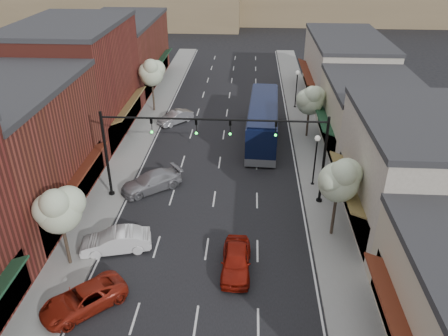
% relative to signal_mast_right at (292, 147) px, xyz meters
% --- Properties ---
extents(ground, '(160.00, 160.00, 0.00)m').
position_rel_signal_mast_right_xyz_m(ground, '(-5.62, -8.00, -4.62)').
color(ground, black).
rests_on(ground, ground).
extents(sidewalk_left, '(2.80, 73.00, 0.15)m').
position_rel_signal_mast_right_xyz_m(sidewalk_left, '(-14.02, 10.50, -4.55)').
color(sidewalk_left, gray).
rests_on(sidewalk_left, ground).
extents(sidewalk_right, '(2.80, 73.00, 0.15)m').
position_rel_signal_mast_right_xyz_m(sidewalk_right, '(2.78, 10.50, -4.55)').
color(sidewalk_right, gray).
rests_on(sidewalk_right, ground).
extents(curb_left, '(0.25, 73.00, 0.17)m').
position_rel_signal_mast_right_xyz_m(curb_left, '(-12.62, 10.50, -4.55)').
color(curb_left, gray).
rests_on(curb_left, ground).
extents(curb_right, '(0.25, 73.00, 0.17)m').
position_rel_signal_mast_right_xyz_m(curb_right, '(1.38, 10.50, -4.55)').
color(curb_right, gray).
rests_on(curb_right, ground).
extents(bldg_left_midnear, '(10.14, 14.10, 9.40)m').
position_rel_signal_mast_right_xyz_m(bldg_left_midnear, '(-19.85, -2.00, 0.03)').
color(bldg_left_midnear, maroon).
rests_on(bldg_left_midnear, ground).
extents(bldg_left_midfar, '(10.14, 14.10, 10.90)m').
position_rel_signal_mast_right_xyz_m(bldg_left_midfar, '(-19.86, 12.00, 0.78)').
color(bldg_left_midfar, maroon).
rests_on(bldg_left_midfar, ground).
extents(bldg_left_far, '(10.14, 18.10, 8.40)m').
position_rel_signal_mast_right_xyz_m(bldg_left_far, '(-19.84, 28.00, -0.46)').
color(bldg_left_far, maroon).
rests_on(bldg_left_far, ground).
extents(bldg_right_midnear, '(9.14, 12.10, 7.90)m').
position_rel_signal_mast_right_xyz_m(bldg_right_midnear, '(8.10, -2.00, -0.72)').
color(bldg_right_midnear, beige).
rests_on(bldg_right_midnear, ground).
extents(bldg_right_midfar, '(9.14, 12.10, 6.40)m').
position_rel_signal_mast_right_xyz_m(bldg_right_midfar, '(8.08, 10.00, -1.46)').
color(bldg_right_midfar, '#BAAE93').
rests_on(bldg_right_midfar, ground).
extents(bldg_right_far, '(9.14, 16.10, 7.40)m').
position_rel_signal_mast_right_xyz_m(bldg_right_far, '(8.09, 24.00, -0.96)').
color(bldg_right_far, beige).
rests_on(bldg_right_far, ground).
extents(hill_near, '(50.00, 20.00, 8.00)m').
position_rel_signal_mast_right_xyz_m(hill_near, '(-30.62, 70.00, -0.62)').
color(hill_near, '#7A6647').
rests_on(hill_near, ground).
extents(signal_mast_right, '(8.22, 0.46, 7.00)m').
position_rel_signal_mast_right_xyz_m(signal_mast_right, '(0.00, 0.00, 0.00)').
color(signal_mast_right, black).
rests_on(signal_mast_right, ground).
extents(signal_mast_left, '(8.22, 0.46, 7.00)m').
position_rel_signal_mast_right_xyz_m(signal_mast_left, '(-11.24, 0.00, 0.00)').
color(signal_mast_left, black).
rests_on(signal_mast_left, ground).
extents(tree_right_near, '(2.85, 2.65, 5.95)m').
position_rel_signal_mast_right_xyz_m(tree_right_near, '(2.73, -4.05, -0.17)').
color(tree_right_near, '#47382B').
rests_on(tree_right_near, ground).
extents(tree_right_far, '(2.85, 2.65, 5.43)m').
position_rel_signal_mast_right_xyz_m(tree_right_far, '(2.73, 11.95, -0.63)').
color(tree_right_far, '#47382B').
rests_on(tree_right_far, ground).
extents(tree_left_near, '(2.85, 2.65, 5.69)m').
position_rel_signal_mast_right_xyz_m(tree_left_near, '(-13.87, -8.05, -0.40)').
color(tree_left_near, '#47382B').
rests_on(tree_left_near, ground).
extents(tree_left_far, '(2.85, 2.65, 6.13)m').
position_rel_signal_mast_right_xyz_m(tree_left_far, '(-13.87, 17.95, -0.02)').
color(tree_left_far, '#47382B').
rests_on(tree_left_far, ground).
extents(lamp_post_near, '(0.44, 0.44, 4.44)m').
position_rel_signal_mast_right_xyz_m(lamp_post_near, '(2.18, 2.50, -1.62)').
color(lamp_post_near, black).
rests_on(lamp_post_near, ground).
extents(lamp_post_far, '(0.44, 0.44, 4.44)m').
position_rel_signal_mast_right_xyz_m(lamp_post_far, '(2.18, 20.00, -1.62)').
color(lamp_post_far, black).
rests_on(lamp_post_far, ground).
extents(coach_bus, '(3.28, 12.52, 3.79)m').
position_rel_signal_mast_right_xyz_m(coach_bus, '(-1.76, 11.16, -2.65)').
color(coach_bus, black).
rests_on(coach_bus, ground).
extents(red_hatchback, '(1.78, 4.37, 1.48)m').
position_rel_signal_mast_right_xyz_m(red_hatchback, '(-3.65, -7.87, -3.88)').
color(red_hatchback, maroon).
rests_on(red_hatchback, ground).
extents(parked_car_a, '(4.87, 4.77, 1.30)m').
position_rel_signal_mast_right_xyz_m(parked_car_a, '(-11.82, -11.41, -3.97)').
color(parked_car_a, maroon).
rests_on(parked_car_a, ground).
extents(parked_car_b, '(4.70, 2.58, 1.47)m').
position_rel_signal_mast_right_xyz_m(parked_car_b, '(-11.42, -6.46, -3.89)').
color(parked_car_b, white).
rests_on(parked_car_b, ground).
extents(parked_car_c, '(5.16, 4.63, 1.44)m').
position_rel_signal_mast_right_xyz_m(parked_car_c, '(-10.70, 1.12, -3.90)').
color(parked_car_c, '#A0A0A5').
rests_on(parked_car_c, ground).
extents(parked_car_e, '(3.74, 3.89, 1.32)m').
position_rel_signal_mast_right_xyz_m(parked_car_e, '(-10.95, 14.72, -3.96)').
color(parked_car_e, '#A4A5AA').
rests_on(parked_car_e, ground).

